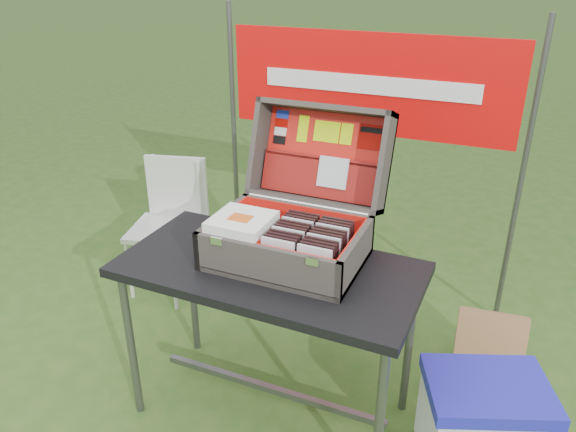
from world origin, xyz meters
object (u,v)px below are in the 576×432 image
at_px(suitcase, 292,194).
at_px(chair, 163,231).
at_px(cardboard_box, 490,347).
at_px(table, 270,342).
at_px(cooler, 482,424).

distance_m(suitcase, chair, 1.37).
bearing_deg(cardboard_box, suitcase, -154.83).
bearing_deg(suitcase, chair, 153.14).
height_order(suitcase, chair, suitcase).
height_order(chair, cardboard_box, chair).
xyz_separation_m(suitcase, chair, (-1.08, 0.55, -0.64)).
xyz_separation_m(table, suitcase, (0.05, 0.13, 0.67)).
bearing_deg(chair, table, -47.69).
bearing_deg(cooler, cardboard_box, 70.51).
xyz_separation_m(table, cooler, (0.92, 0.07, -0.18)).
height_order(cooler, chair, chair).
height_order(table, cooler, table).
bearing_deg(cardboard_box, cooler, -94.45).
xyz_separation_m(table, cardboard_box, (0.90, 0.65, -0.21)).
distance_m(table, cooler, 0.94).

